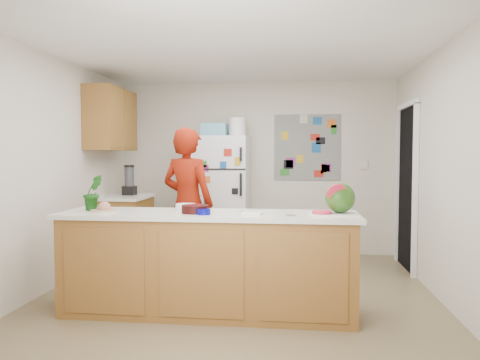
# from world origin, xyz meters

# --- Properties ---
(floor) EXTENTS (4.00, 4.50, 0.02)m
(floor) POSITION_xyz_m (0.00, 0.00, -0.01)
(floor) COLOR brown
(floor) RESTS_ON ground
(wall_back) EXTENTS (4.00, 0.02, 2.50)m
(wall_back) POSITION_xyz_m (0.00, 2.26, 1.25)
(wall_back) COLOR beige
(wall_back) RESTS_ON ground
(wall_left) EXTENTS (0.02, 4.50, 2.50)m
(wall_left) POSITION_xyz_m (-2.01, 0.00, 1.25)
(wall_left) COLOR beige
(wall_left) RESTS_ON ground
(wall_right) EXTENTS (0.02, 4.50, 2.50)m
(wall_right) POSITION_xyz_m (2.01, 0.00, 1.25)
(wall_right) COLOR beige
(wall_right) RESTS_ON ground
(ceiling) EXTENTS (4.00, 4.50, 0.02)m
(ceiling) POSITION_xyz_m (0.00, 0.00, 2.51)
(ceiling) COLOR white
(ceiling) RESTS_ON wall_back
(doorway) EXTENTS (0.03, 0.85, 2.04)m
(doorway) POSITION_xyz_m (1.99, 1.45, 1.02)
(doorway) COLOR black
(doorway) RESTS_ON ground
(peninsula_base) EXTENTS (2.60, 0.62, 0.88)m
(peninsula_base) POSITION_xyz_m (-0.20, -0.50, 0.44)
(peninsula_base) COLOR brown
(peninsula_base) RESTS_ON floor
(peninsula_top) EXTENTS (2.68, 0.70, 0.04)m
(peninsula_top) POSITION_xyz_m (-0.20, -0.50, 0.90)
(peninsula_top) COLOR silver
(peninsula_top) RESTS_ON peninsula_base
(side_counter_base) EXTENTS (0.60, 0.80, 0.86)m
(side_counter_base) POSITION_xyz_m (-1.69, 1.35, 0.43)
(side_counter_base) COLOR brown
(side_counter_base) RESTS_ON floor
(side_counter_top) EXTENTS (0.64, 0.84, 0.04)m
(side_counter_top) POSITION_xyz_m (-1.69, 1.35, 0.88)
(side_counter_top) COLOR silver
(side_counter_top) RESTS_ON side_counter_base
(upper_cabinets) EXTENTS (0.35, 1.00, 0.80)m
(upper_cabinets) POSITION_xyz_m (-1.82, 1.30, 1.90)
(upper_cabinets) COLOR brown
(upper_cabinets) RESTS_ON wall_left
(refrigerator) EXTENTS (0.75, 0.70, 1.70)m
(refrigerator) POSITION_xyz_m (-0.45, 1.88, 0.85)
(refrigerator) COLOR silver
(refrigerator) RESTS_ON floor
(fridge_top_bin) EXTENTS (0.35, 0.28, 0.18)m
(fridge_top_bin) POSITION_xyz_m (-0.55, 1.88, 1.79)
(fridge_top_bin) COLOR #5999B2
(fridge_top_bin) RESTS_ON refrigerator
(photo_collage) EXTENTS (0.95, 0.01, 0.95)m
(photo_collage) POSITION_xyz_m (0.75, 2.24, 1.55)
(photo_collage) COLOR slate
(photo_collage) RESTS_ON wall_back
(person) EXTENTS (0.74, 0.60, 1.75)m
(person) POSITION_xyz_m (-0.64, 0.58, 0.87)
(person) COLOR maroon
(person) RESTS_ON floor
(blender_appliance) EXTENTS (0.12, 0.12, 0.38)m
(blender_appliance) POSITION_xyz_m (-1.64, 1.45, 1.09)
(blender_appliance) COLOR black
(blender_appliance) RESTS_ON side_counter_top
(cutting_board) EXTENTS (0.43, 0.34, 0.01)m
(cutting_board) POSITION_xyz_m (0.91, -0.50, 0.93)
(cutting_board) COLOR silver
(cutting_board) RESTS_ON peninsula_top
(watermelon) EXTENTS (0.26, 0.26, 0.26)m
(watermelon) POSITION_xyz_m (0.97, -0.48, 1.06)
(watermelon) COLOR #225F1B
(watermelon) RESTS_ON cutting_board
(watermelon_slice) EXTENTS (0.17, 0.17, 0.02)m
(watermelon_slice) POSITION_xyz_m (0.81, -0.55, 0.94)
(watermelon_slice) COLOR red
(watermelon_slice) RESTS_ON cutting_board
(cherry_bowl) EXTENTS (0.31, 0.31, 0.07)m
(cherry_bowl) POSITION_xyz_m (-0.31, -0.55, 0.96)
(cherry_bowl) COLOR black
(cherry_bowl) RESTS_ON peninsula_top
(white_bowl) EXTENTS (0.22, 0.22, 0.06)m
(white_bowl) POSITION_xyz_m (-0.44, -0.34, 0.95)
(white_bowl) COLOR white
(white_bowl) RESTS_ON peninsula_top
(cobalt_bowl) EXTENTS (0.16, 0.16, 0.05)m
(cobalt_bowl) POSITION_xyz_m (-0.21, -0.65, 0.95)
(cobalt_bowl) COLOR #03066B
(cobalt_bowl) RESTS_ON peninsula_top
(plate) EXTENTS (0.29, 0.29, 0.02)m
(plate) POSITION_xyz_m (-1.16, -0.52, 0.93)
(plate) COLOR #B4A98E
(plate) RESTS_ON peninsula_top
(paper_towel) EXTENTS (0.20, 0.19, 0.02)m
(paper_towel) POSITION_xyz_m (0.22, -0.57, 0.93)
(paper_towel) COLOR white
(paper_towel) RESTS_ON peninsula_top
(keys) EXTENTS (0.09, 0.06, 0.01)m
(keys) POSITION_xyz_m (0.54, -0.65, 0.93)
(keys) COLOR gray
(keys) RESTS_ON peninsula_top
(potted_plant) EXTENTS (0.23, 0.23, 0.33)m
(potted_plant) POSITION_xyz_m (-1.30, -0.45, 1.09)
(potted_plant) COLOR #12440D
(potted_plant) RESTS_ON peninsula_top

